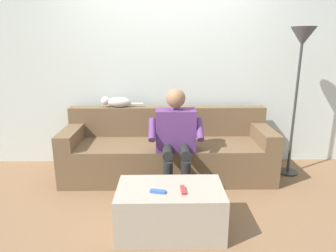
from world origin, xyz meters
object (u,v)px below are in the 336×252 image
cat_on_backrest (117,102)px  couch (168,152)px  remote_red (183,190)px  remote_blue (158,191)px  floor_lamp (301,52)px  coffee_table (170,209)px  person_solo_seated (176,134)px

cat_on_backrest → couch: bearing=157.8°
couch → remote_red: size_ratio=17.94×
remote_red → remote_blue: 0.21m
couch → cat_on_backrest: size_ratio=4.76×
couch → floor_lamp: 1.93m
cat_on_backrest → floor_lamp: size_ratio=0.30×
coffee_table → remote_red: bearing=148.8°
coffee_table → remote_red: remote_red is taller
remote_blue → floor_lamp: bearing=51.0°
couch → floor_lamp: bearing=-179.5°
remote_red → floor_lamp: bearing=-51.5°
person_solo_seated → remote_red: bearing=91.6°
coffee_table → cat_on_backrest: 1.70m
person_solo_seated → remote_blue: person_solo_seated is taller
floor_lamp → remote_blue: bearing=38.2°
person_solo_seated → floor_lamp: 1.71m
coffee_table → remote_blue: remote_blue is taller
coffee_table → remote_blue: bearing=39.6°
person_solo_seated → remote_blue: (0.18, 0.88, -0.22)m
couch → remote_blue: bearing=85.3°
remote_blue → cat_on_backrest: bearing=122.2°
couch → remote_red: (-0.10, 1.24, 0.13)m
couch → cat_on_backrest: 0.90m
couch → cat_on_backrest: cat_on_backrest is taller
cat_on_backrest → coffee_table: bearing=114.0°
floor_lamp → remote_red: bearing=41.6°
couch → coffee_table: bearing=90.0°
remote_blue → couch: bearing=98.1°
person_solo_seated → remote_red: (-0.02, 0.86, -0.22)m
person_solo_seated → remote_red: 0.89m
coffee_table → floor_lamp: 2.31m
floor_lamp → cat_on_backrest: bearing=-6.6°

